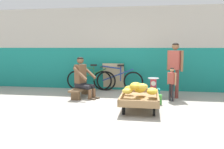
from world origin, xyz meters
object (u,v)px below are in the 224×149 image
object	(u,v)px
plastic_crate	(153,94)
customer_adult	(175,64)
vendor_seated	(83,77)
bicycle_near_left	(91,80)
shopping_bag	(158,99)
low_bench	(81,90)
weighing_scale	(153,83)
banana_cart	(140,99)
sign_board	(113,77)
bicycle_far_left	(118,80)
customer_child	(172,81)

from	to	relation	value
plastic_crate	customer_adult	xyz separation A→B (m)	(0.59, 0.33, 0.80)
vendor_seated	plastic_crate	size ratio (longest dim) A/B	3.17
bicycle_near_left	customer_adult	xyz separation A→B (m)	(2.59, -0.75, 0.60)
plastic_crate	shopping_bag	world-z (taller)	plastic_crate
low_bench	weighing_scale	bearing A→B (deg)	-0.51
low_bench	banana_cart	bearing A→B (deg)	-30.75
bicycle_near_left	sign_board	world-z (taller)	sign_board
plastic_crate	sign_board	world-z (taller)	sign_board
banana_cart	bicycle_near_left	world-z (taller)	bicycle_near_left
banana_cart	vendor_seated	bearing A→B (deg)	148.93
vendor_seated	customer_adult	xyz separation A→B (m)	(2.54, 0.35, 0.38)
sign_board	bicycle_near_left	bearing A→B (deg)	-166.20
banana_cart	plastic_crate	distance (m)	1.05
bicycle_near_left	shopping_bag	xyz separation A→B (m)	(2.12, -1.57, -0.23)
banana_cart	bicycle_far_left	xyz separation A→B (m)	(-0.80, 2.11, 0.11)
weighing_scale	bicycle_far_left	size ratio (longest dim) A/B	0.18
banana_cart	customer_adult	size ratio (longest dim) A/B	0.94
low_bench	customer_adult	size ratio (longest dim) A/B	0.73
customer_child	shopping_bag	world-z (taller)	customer_child
weighing_scale	shopping_bag	distance (m)	0.60
bicycle_far_left	customer_child	bearing A→B (deg)	-37.04
bicycle_far_left	low_bench	bearing A→B (deg)	-129.65
low_bench	customer_adult	bearing A→B (deg)	6.81
bicycle_near_left	bicycle_far_left	size ratio (longest dim) A/B	1.00
customer_child	sign_board	bearing A→B (deg)	142.34
vendor_seated	shopping_bag	distance (m)	2.16
banana_cart	low_bench	distance (m)	1.99
bicycle_far_left	bicycle_near_left	bearing A→B (deg)	-178.01
bicycle_far_left	weighing_scale	bearing A→B (deg)	-44.86
vendor_seated	weighing_scale	distance (m)	1.95
customer_adult	sign_board	bearing A→B (deg)	153.39
vendor_seated	weighing_scale	bearing A→B (deg)	0.51
low_bench	plastic_crate	size ratio (longest dim) A/B	3.11
vendor_seated	banana_cart	bearing A→B (deg)	-31.07
banana_cart	customer_adult	xyz separation A→B (m)	(0.91, 1.33, 0.71)
sign_board	customer_adult	bearing A→B (deg)	-26.61
vendor_seated	customer_child	distance (m)	2.42
customer_adult	customer_child	size ratio (longest dim) A/B	1.73
vendor_seated	bicycle_near_left	distance (m)	1.12
banana_cart	customer_adult	bearing A→B (deg)	55.72
sign_board	shopping_bag	size ratio (longest dim) A/B	3.70
bicycle_near_left	sign_board	distance (m)	0.75
low_bench	customer_child	distance (m)	2.52
bicycle_far_left	sign_board	world-z (taller)	sign_board
weighing_scale	shopping_bag	size ratio (longest dim) A/B	1.25
weighing_scale	sign_board	distance (m)	1.80
plastic_crate	sign_board	xyz separation A→B (m)	(-1.28, 1.26, 0.29)
low_bench	plastic_crate	xyz separation A→B (m)	(2.03, -0.02, -0.05)
bicycle_far_left	banana_cart	bearing A→B (deg)	-69.27
customer_child	low_bench	bearing A→B (deg)	177.67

